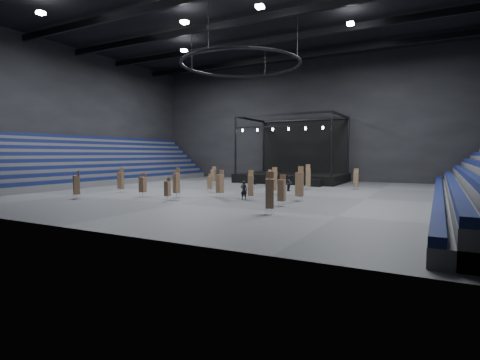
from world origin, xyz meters
The scene contains 31 objects.
floor centered at (0.00, 0.00, 0.00)m, with size 50.00×50.00×0.00m, color #4A4A4C.
ceiling centered at (0.00, 0.00, 18.00)m, with size 50.00×42.00×0.20m, color black.
wall_back centered at (0.00, 21.00, 9.00)m, with size 50.00×0.20×18.00m, color black.
wall_front centered at (0.00, -21.00, 9.00)m, with size 50.00×0.20×18.00m, color black.
wall_left centered at (-25.00, 0.00, 9.00)m, with size 0.20×42.00×18.00m, color black.
bleachers_left centered at (-22.94, 0.00, 1.73)m, with size 7.20×40.00×6.40m.
stage centered at (0.00, 16.24, 1.45)m, with size 14.00×10.00×9.20m.
truss_ring centered at (0.00, 0.00, 13.00)m, with size 12.30×12.30×5.15m.
roof_girders centered at (0.00, 0.00, 17.20)m, with size 49.00×30.35×0.70m.
floodlights centered at (0.00, -4.00, 16.60)m, with size 28.60×16.60×0.25m.
flight_case_left centered at (-3.34, 9.57, 0.37)m, with size 1.12×0.56×0.75m, color black.
flight_case_mid centered at (-0.47, 9.40, 0.39)m, with size 1.17×0.59×0.78m, color black.
flight_case_right centered at (5.02, 9.78, 0.44)m, with size 1.32×0.66×0.88m, color black.
chair_stack_0 centered at (8.48, -11.99, 1.43)m, with size 0.70×0.70×2.79m.
chair_stack_1 centered at (7.93, -4.55, 1.49)m, with size 0.61×0.61×2.93m.
chair_stack_2 centered at (-5.94, -8.04, 1.16)m, with size 0.55×0.55×2.15m.
chair_stack_3 centered at (7.74, -8.01, 1.26)m, with size 0.51×0.51×2.41m.
chair_stack_4 centered at (5.50, 5.35, 1.43)m, with size 0.66×0.66×2.81m.
chair_stack_5 centered at (0.66, -5.23, 1.32)m, with size 0.68×0.68×2.50m.
chair_stack_6 centered at (-0.26, 8.01, 1.07)m, with size 0.50×0.50×2.01m.
chair_stack_7 centered at (-2.81, -1.50, 1.00)m, with size 0.48×0.48×1.87m.
chair_stack_8 centered at (4.04, -5.79, 1.31)m, with size 0.62×0.62×2.56m.
chair_stack_9 centered at (10.08, 8.01, 1.24)m, with size 0.57×0.57×2.34m.
chair_stack_10 centered at (-9.94, -11.99, 1.27)m, with size 0.63×0.63×2.47m.
chair_stack_11 centered at (4.03, -0.66, 1.37)m, with size 0.60×0.60×2.67m.
chair_stack_12 centered at (-7.58, 6.79, 1.24)m, with size 0.58×0.58×2.31m.
chair_stack_13 centered at (-10.41, -6.37, 1.30)m, with size 0.63×0.63×2.50m.
chair_stack_14 centered at (-2.42, -8.82, 1.01)m, with size 0.43×0.43×1.90m.
chair_stack_15 centered at (-2.85, -7.01, 1.37)m, with size 0.57×0.57×2.69m.
man_center centered at (3.37, -5.74, 0.83)m, with size 0.61×0.40×1.66m, color black.
crew_member centered at (4.20, 3.25, 0.85)m, with size 0.83×0.64×1.70m, color black.
Camera 1 is at (18.09, -34.05, 3.94)m, focal length 28.00 mm.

